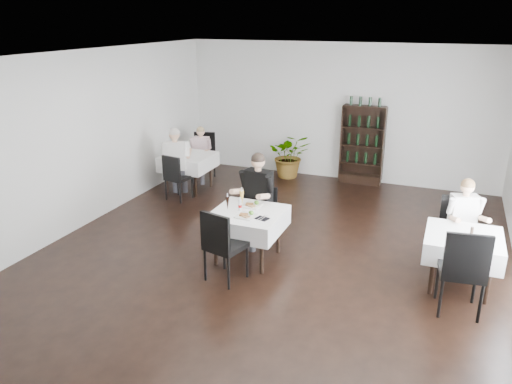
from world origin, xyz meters
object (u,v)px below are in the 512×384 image
wine_shelf (362,146)px  diner_main (256,192)px  main_table (248,221)px  potted_tree (290,155)px

wine_shelf → diner_main: bearing=-104.9°
main_table → wine_shelf: bearing=78.2°
wine_shelf → main_table: bearing=-101.8°
wine_shelf → main_table: 4.41m
wine_shelf → main_table: size_ratio=1.70×
main_table → diner_main: bearing=99.8°
main_table → diner_main: (-0.10, 0.57, 0.25)m
wine_shelf → potted_tree: bearing=-174.1°
wine_shelf → diner_main: (-1.00, -3.75, 0.03)m
wine_shelf → potted_tree: size_ratio=1.70×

